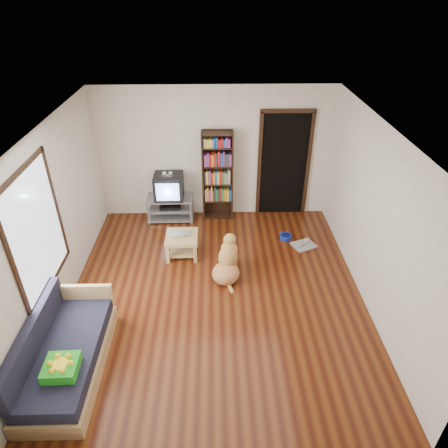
{
  "coord_description": "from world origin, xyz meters",
  "views": [
    {
      "loc": [
        0.01,
        -4.73,
        4.22
      ],
      "look_at": [
        0.13,
        0.59,
        0.9
      ],
      "focal_mm": 32.0,
      "sensor_mm": 36.0,
      "label": 1
    }
  ],
  "objects_px": {
    "dog_bowl": "(286,237)",
    "bookshelf": "(218,172)",
    "green_cushion": "(61,367)",
    "tv_stand": "(171,207)",
    "grey_rag": "(304,245)",
    "dog": "(227,263)",
    "crt_tv": "(169,186)",
    "sofa": "(65,355)",
    "laptop": "(181,236)",
    "coffee_table": "(182,241)"
  },
  "relations": [
    {
      "from": "dog_bowl",
      "to": "grey_rag",
      "type": "height_order",
      "value": "dog_bowl"
    },
    {
      "from": "green_cushion",
      "to": "bookshelf",
      "type": "bearing_deg",
      "value": 64.47
    },
    {
      "from": "green_cushion",
      "to": "coffee_table",
      "type": "bearing_deg",
      "value": 65.47
    },
    {
      "from": "green_cushion",
      "to": "tv_stand",
      "type": "distance_m",
      "value": 4.09
    },
    {
      "from": "green_cushion",
      "to": "bookshelf",
      "type": "distance_m",
      "value": 4.5
    },
    {
      "from": "grey_rag",
      "to": "sofa",
      "type": "distance_m",
      "value": 4.37
    },
    {
      "from": "laptop",
      "to": "dog_bowl",
      "type": "xyz_separation_m",
      "value": [
        1.91,
        0.49,
        -0.37
      ]
    },
    {
      "from": "green_cushion",
      "to": "grey_rag",
      "type": "height_order",
      "value": "green_cushion"
    },
    {
      "from": "dog_bowl",
      "to": "crt_tv",
      "type": "distance_m",
      "value": 2.46
    },
    {
      "from": "grey_rag",
      "to": "dog_bowl",
      "type": "bearing_deg",
      "value": 140.19
    },
    {
      "from": "coffee_table",
      "to": "dog",
      "type": "bearing_deg",
      "value": -37.57
    },
    {
      "from": "grey_rag",
      "to": "tv_stand",
      "type": "height_order",
      "value": "tv_stand"
    },
    {
      "from": "grey_rag",
      "to": "sofa",
      "type": "xyz_separation_m",
      "value": [
        -3.49,
        -2.61,
        0.25
      ]
    },
    {
      "from": "grey_rag",
      "to": "sofa",
      "type": "height_order",
      "value": "sofa"
    },
    {
      "from": "grey_rag",
      "to": "sofa",
      "type": "relative_size",
      "value": 0.22
    },
    {
      "from": "sofa",
      "to": "dog",
      "type": "xyz_separation_m",
      "value": [
        2.06,
        1.81,
        -0.0
      ]
    },
    {
      "from": "sofa",
      "to": "grey_rag",
      "type": "bearing_deg",
      "value": 36.8
    },
    {
      "from": "dog_bowl",
      "to": "laptop",
      "type": "bearing_deg",
      "value": -165.61
    },
    {
      "from": "crt_tv",
      "to": "sofa",
      "type": "distance_m",
      "value": 3.81
    },
    {
      "from": "bookshelf",
      "to": "coffee_table",
      "type": "relative_size",
      "value": 3.27
    },
    {
      "from": "laptop",
      "to": "grey_rag",
      "type": "relative_size",
      "value": 0.88
    },
    {
      "from": "crt_tv",
      "to": "tv_stand",
      "type": "bearing_deg",
      "value": -90.0
    },
    {
      "from": "grey_rag",
      "to": "crt_tv",
      "type": "relative_size",
      "value": 0.69
    },
    {
      "from": "grey_rag",
      "to": "green_cushion",
      "type": "bearing_deg",
      "value": -138.55
    },
    {
      "from": "sofa",
      "to": "green_cushion",
      "type": "bearing_deg",
      "value": -71.1
    },
    {
      "from": "dog_bowl",
      "to": "coffee_table",
      "type": "xyz_separation_m",
      "value": [
        -1.91,
        -0.46,
        0.24
      ]
    },
    {
      "from": "dog",
      "to": "crt_tv",
      "type": "bearing_deg",
      "value": 120.47
    },
    {
      "from": "dog_bowl",
      "to": "dog",
      "type": "bearing_deg",
      "value": -136.98
    },
    {
      "from": "crt_tv",
      "to": "green_cushion",
      "type": "bearing_deg",
      "value": -101.95
    },
    {
      "from": "grey_rag",
      "to": "coffee_table",
      "type": "height_order",
      "value": "coffee_table"
    },
    {
      "from": "dog_bowl",
      "to": "grey_rag",
      "type": "relative_size",
      "value": 0.55
    },
    {
      "from": "bookshelf",
      "to": "tv_stand",
      "type": "bearing_deg",
      "value": -174.37
    },
    {
      "from": "tv_stand",
      "to": "laptop",
      "type": "bearing_deg",
      "value": -76.12
    },
    {
      "from": "laptop",
      "to": "bookshelf",
      "type": "xyz_separation_m",
      "value": [
        0.64,
        1.35,
        0.59
      ]
    },
    {
      "from": "tv_stand",
      "to": "crt_tv",
      "type": "relative_size",
      "value": 1.55
    },
    {
      "from": "crt_tv",
      "to": "dog",
      "type": "distance_m",
      "value": 2.2
    },
    {
      "from": "sofa",
      "to": "laptop",
      "type": "bearing_deg",
      "value": 61.57
    },
    {
      "from": "dog_bowl",
      "to": "dog",
      "type": "distance_m",
      "value": 1.56
    },
    {
      "from": "tv_stand",
      "to": "dog",
      "type": "distance_m",
      "value": 2.12
    },
    {
      "from": "laptop",
      "to": "crt_tv",
      "type": "distance_m",
      "value": 1.36
    },
    {
      "from": "laptop",
      "to": "coffee_table",
      "type": "height_order",
      "value": "laptop"
    },
    {
      "from": "laptop",
      "to": "tv_stand",
      "type": "bearing_deg",
      "value": 95.21
    },
    {
      "from": "tv_stand",
      "to": "coffee_table",
      "type": "xyz_separation_m",
      "value": [
        0.31,
        -1.23,
        0.01
      ]
    },
    {
      "from": "tv_stand",
      "to": "bookshelf",
      "type": "distance_m",
      "value": 1.2
    },
    {
      "from": "crt_tv",
      "to": "bookshelf",
      "type": "relative_size",
      "value": 0.32
    },
    {
      "from": "grey_rag",
      "to": "crt_tv",
      "type": "height_order",
      "value": "crt_tv"
    },
    {
      "from": "crt_tv",
      "to": "dog",
      "type": "height_order",
      "value": "crt_tv"
    },
    {
      "from": "dog_bowl",
      "to": "coffee_table",
      "type": "height_order",
      "value": "coffee_table"
    },
    {
      "from": "green_cushion",
      "to": "tv_stand",
      "type": "bearing_deg",
      "value": 76.23
    },
    {
      "from": "dog_bowl",
      "to": "bookshelf",
      "type": "xyz_separation_m",
      "value": [
        -1.27,
        0.86,
        0.96
      ]
    }
  ]
}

